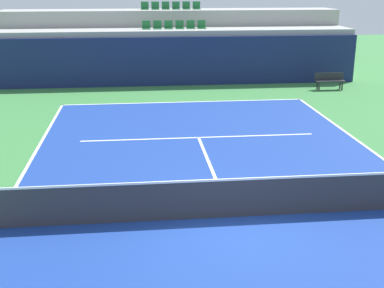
{
  "coord_description": "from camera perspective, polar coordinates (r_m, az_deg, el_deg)",
  "views": [
    {
      "loc": [
        -2.11,
        -10.77,
        5.33
      ],
      "look_at": [
        -0.71,
        2.0,
        1.2
      ],
      "focal_mm": 47.9,
      "sensor_mm": 36.0,
      "label": 1
    }
  ],
  "objects": [
    {
      "name": "seating_row_upper",
      "position": [
        30.71,
        -2.37,
        14.98
      ],
      "size": [
        3.45,
        0.44,
        0.44
      ],
      "color": "#1E6633",
      "rests_on": "stands_tier_upper"
    },
    {
      "name": "baseline_far",
      "position": [
        23.43,
        -0.91,
        4.69
      ],
      "size": [
        11.0,
        0.1,
        0.0
      ],
      "primitive_type": "cube",
      "color": "white",
      "rests_on": "court_surface"
    },
    {
      "name": "back_wall",
      "position": [
        27.15,
        -1.73,
        9.19
      ],
      "size": [
        19.32,
        0.3,
        2.53
      ],
      "primitive_type": "cube",
      "color": "navy",
      "rests_on": "ground_plane"
    },
    {
      "name": "seating_row_lower",
      "position": [
        28.38,
        -2.0,
        12.96
      ],
      "size": [
        3.45,
        0.44,
        0.44
      ],
      "color": "#1E6633",
      "rests_on": "stands_tier_lower"
    },
    {
      "name": "stands_tier_upper",
      "position": [
        30.78,
        -2.31,
        11.3
      ],
      "size": [
        19.32,
        2.4,
        3.7
      ],
      "primitive_type": "cube",
      "color": "#9E9E99",
      "rests_on": "ground_plane"
    },
    {
      "name": "ground_plane",
      "position": [
        12.2,
        4.4,
        -8.14
      ],
      "size": [
        80.0,
        80.0,
        0.0
      ],
      "primitive_type": "plane",
      "color": "#387A3D"
    },
    {
      "name": "player_bench",
      "position": [
        27.04,
        15.08,
        6.93
      ],
      "size": [
        1.5,
        0.4,
        0.85
      ],
      "color": "#232328",
      "rests_on": "ground_plane"
    },
    {
      "name": "service_line_far",
      "position": [
        18.1,
        0.73,
        0.73
      ],
      "size": [
        8.26,
        0.1,
        0.0
      ],
      "primitive_type": "cube",
      "color": "white",
      "rests_on": "court_surface"
    },
    {
      "name": "stands_tier_lower",
      "position": [
        28.46,
        -1.95,
        9.87
      ],
      "size": [
        19.32,
        2.4,
        2.81
      ],
      "primitive_type": "cube",
      "color": "#9E9E99",
      "rests_on": "ground_plane"
    },
    {
      "name": "tennis_net",
      "position": [
        11.99,
        4.45,
        -5.95
      ],
      "size": [
        11.08,
        0.08,
        1.07
      ],
      "color": "black",
      "rests_on": "court_surface"
    },
    {
      "name": "court_surface",
      "position": [
        12.2,
        4.4,
        -8.12
      ],
      "size": [
        11.0,
        24.0,
        0.01
      ],
      "primitive_type": "cube",
      "color": "navy",
      "rests_on": "ground_plane"
    },
    {
      "name": "centre_service_line",
      "position": [
        15.1,
        2.2,
        -2.82
      ],
      "size": [
        0.1,
        6.4,
        0.0
      ],
      "primitive_type": "cube",
      "color": "white",
      "rests_on": "court_surface"
    }
  ]
}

